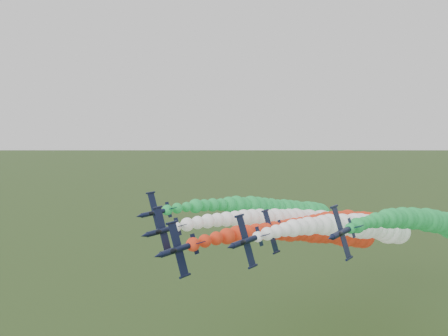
{
  "coord_description": "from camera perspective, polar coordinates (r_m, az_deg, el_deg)",
  "views": [
    {
      "loc": [
        55.71,
        -51.61,
        61.85
      ],
      "look_at": [
        6.11,
        11.99,
        53.54
      ],
      "focal_mm": 35.0,
      "sensor_mm": 36.0,
      "label": 1
    }
  ],
  "objects": [
    {
      "name": "jet_lead",
      "position": [
        114.68,
        13.31,
        -8.25
      ],
      "size": [
        10.68,
        78.22,
        19.2
      ],
      "rotation": [
        0.0,
        1.24,
        0.0
      ],
      "color": "black",
      "rests_on": "ground"
    },
    {
      "name": "jet_inner_left",
      "position": [
        125.45,
        10.88,
        -6.95
      ],
      "size": [
        11.16,
        78.7,
        19.68
      ],
      "rotation": [
        0.0,
        1.24,
        0.0
      ],
      "color": "black",
      "rests_on": "ground"
    },
    {
      "name": "jet_inner_right",
      "position": [
        121.52,
        18.39,
        -7.47
      ],
      "size": [
        10.86,
        78.4,
        19.39
      ],
      "rotation": [
        0.0,
        1.24,
        0.0
      ],
      "color": "black",
      "rests_on": "ground"
    },
    {
      "name": "jet_outer_left",
      "position": [
        136.76,
        8.38,
        -5.49
      ],
      "size": [
        11.22,
        78.76,
        19.75
      ],
      "rotation": [
        0.0,
        1.24,
        0.0
      ],
      "color": "black",
      "rests_on": "ground"
    },
    {
      "name": "jet_outer_right",
      "position": [
        126.24,
        25.73,
        -6.44
      ],
      "size": [
        11.27,
        78.81,
        19.79
      ],
      "rotation": [
        0.0,
        1.24,
        0.0
      ],
      "color": "black",
      "rests_on": "ground"
    },
    {
      "name": "jet_trail",
      "position": [
        139.11,
        18.65,
        -6.85
      ],
      "size": [
        11.02,
        78.56,
        19.55
      ],
      "rotation": [
        0.0,
        1.24,
        0.0
      ],
      "color": "black",
      "rests_on": "ground"
    }
  ]
}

